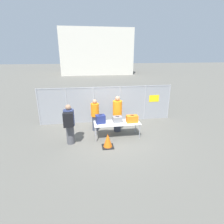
% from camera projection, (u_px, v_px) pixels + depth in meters
% --- Properties ---
extents(ground_plane, '(120.00, 120.00, 0.00)m').
position_uv_depth(ground_plane, '(113.00, 137.00, 8.29)').
color(ground_plane, '#605E56').
extents(fence_section, '(7.49, 0.07, 2.04)m').
position_uv_depth(fence_section, '(107.00, 104.00, 9.86)').
color(fence_section, '#9EA0A5').
rests_on(fence_section, ground_plane).
extents(inspection_table, '(2.13, 0.79, 0.73)m').
position_uv_depth(inspection_table, '(117.00, 124.00, 8.09)').
color(inspection_table, silver).
rests_on(inspection_table, ground_plane).
extents(suitcase_navy, '(0.45, 0.37, 0.41)m').
position_uv_depth(suitcase_navy, '(100.00, 119.00, 7.97)').
color(suitcase_navy, navy).
rests_on(suitcase_navy, inspection_table).
extents(suitcase_grey, '(0.44, 0.36, 0.28)m').
position_uv_depth(suitcase_grey, '(117.00, 119.00, 8.13)').
color(suitcase_grey, slate).
rests_on(suitcase_grey, inspection_table).
extents(suitcase_orange, '(0.53, 0.32, 0.35)m').
position_uv_depth(suitcase_orange, '(132.00, 119.00, 8.08)').
color(suitcase_orange, orange).
rests_on(suitcase_orange, inspection_table).
extents(traveler_hooded, '(0.44, 0.68, 1.78)m').
position_uv_depth(traveler_hooded, '(69.00, 123.00, 7.35)').
color(traveler_hooded, '#4C4C51').
rests_on(traveler_hooded, ground_plane).
extents(security_worker_near, '(0.45, 0.45, 1.82)m').
position_uv_depth(security_worker_near, '(117.00, 113.00, 8.64)').
color(security_worker_near, '#383D4C').
rests_on(security_worker_near, ground_plane).
extents(security_worker_far, '(0.40, 0.40, 1.63)m').
position_uv_depth(security_worker_far, '(95.00, 115.00, 8.77)').
color(security_worker_far, '#383D4C').
rests_on(security_worker_far, ground_plane).
extents(utility_trailer, '(3.56, 1.98, 0.60)m').
position_uv_depth(utility_trailer, '(115.00, 106.00, 11.86)').
color(utility_trailer, '#4C6B47').
rests_on(utility_trailer, ground_plane).
extents(distant_hangar, '(12.60, 8.74, 7.83)m').
position_uv_depth(distant_hangar, '(96.00, 52.00, 33.51)').
color(distant_hangar, beige).
rests_on(distant_hangar, ground_plane).
extents(traffic_cone, '(0.49, 0.49, 0.61)m').
position_uv_depth(traffic_cone, '(108.00, 141.00, 7.33)').
color(traffic_cone, black).
rests_on(traffic_cone, ground_plane).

